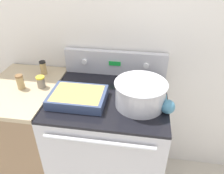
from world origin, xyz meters
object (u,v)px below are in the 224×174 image
object	(u,v)px
mixing_bowl	(140,93)
spice_jar_yellow_cap	(41,82)
spice_jar_brown_cap	(20,82)
spice_jar_black_cap	(43,68)
casserole_dish	(78,97)
ladle	(168,106)

from	to	relation	value
mixing_bowl	spice_jar_yellow_cap	distance (m)	0.70
mixing_bowl	spice_jar_brown_cap	distance (m)	0.83
mixing_bowl	spice_jar_yellow_cap	bearing A→B (deg)	173.15
mixing_bowl	spice_jar_black_cap	bearing A→B (deg)	160.50
mixing_bowl	casserole_dish	distance (m)	0.40
casserole_dish	spice_jar_brown_cap	distance (m)	0.44
mixing_bowl	spice_jar_brown_cap	size ratio (longest dim) A/B	3.10
ladle	spice_jar_brown_cap	bearing A→B (deg)	174.72
spice_jar_black_cap	spice_jar_brown_cap	world-z (taller)	spice_jar_black_cap
spice_jar_brown_cap	ladle	bearing A→B (deg)	-5.28
spice_jar_brown_cap	mixing_bowl	bearing A→B (deg)	-3.02
ladle	spice_jar_brown_cap	distance (m)	1.00
spice_jar_yellow_cap	spice_jar_black_cap	distance (m)	0.19
casserole_dish	spice_jar_black_cap	size ratio (longest dim) A/B	3.28
casserole_dish	ladle	bearing A→B (deg)	-2.22
mixing_bowl	spice_jar_yellow_cap	size ratio (longest dim) A/B	3.91
spice_jar_black_cap	spice_jar_yellow_cap	bearing A→B (deg)	-71.33
casserole_dish	ladle	xyz separation A→B (m)	(0.56, -0.02, 0.01)
casserole_dish	spice_jar_black_cap	distance (m)	0.47
spice_jar_brown_cap	spice_jar_yellow_cap	bearing A→B (deg)	16.87
ladle	spice_jar_brown_cap	world-z (taller)	spice_jar_brown_cap
mixing_bowl	spice_jar_brown_cap	xyz separation A→B (m)	(-0.82, 0.04, -0.03)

